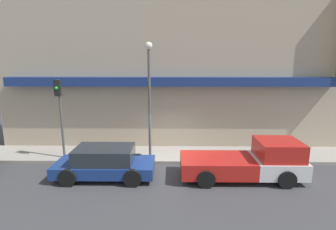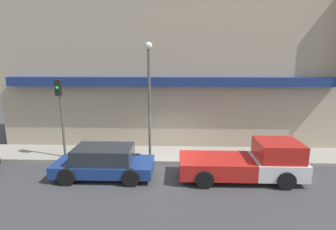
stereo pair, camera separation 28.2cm
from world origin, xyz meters
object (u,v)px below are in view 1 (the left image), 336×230
(pickup_truck, at_px, (250,162))
(parked_car, at_px, (105,162))
(fire_hydrant, at_px, (115,151))
(street_lamp, at_px, (149,88))
(traffic_light, at_px, (60,106))

(pickup_truck, xyz_separation_m, parked_car, (-6.48, 0.00, -0.08))
(fire_hydrant, bearing_deg, street_lamp, -3.69)
(fire_hydrant, xyz_separation_m, traffic_light, (-2.64, -0.28, 2.49))
(street_lamp, bearing_deg, pickup_truck, -23.89)
(traffic_light, bearing_deg, street_lamp, 1.97)
(parked_car, height_order, traffic_light, traffic_light)
(traffic_light, bearing_deg, fire_hydrant, 5.97)
(fire_hydrant, distance_m, traffic_light, 3.64)
(pickup_truck, bearing_deg, street_lamp, 156.27)
(pickup_truck, height_order, street_lamp, street_lamp)
(parked_car, xyz_separation_m, traffic_light, (-2.64, 1.88, 2.26))
(fire_hydrant, distance_m, street_lamp, 3.84)
(parked_car, xyz_separation_m, street_lamp, (1.87, 2.04, 3.13))
(parked_car, distance_m, fire_hydrant, 2.17)
(pickup_truck, xyz_separation_m, street_lamp, (-4.60, 2.04, 3.05))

